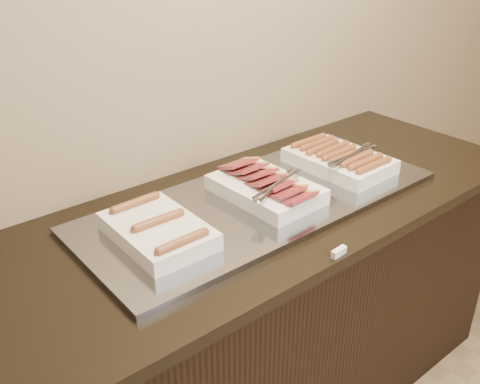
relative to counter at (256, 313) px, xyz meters
name	(u,v)px	position (x,y,z in m)	size (l,w,h in m)	color
counter	(256,313)	(0.00, 0.00, 0.00)	(2.06, 0.76, 0.90)	black
warming_tray	(261,201)	(0.01, 0.00, 0.46)	(1.20, 0.50, 0.02)	gray
dish_left	(158,230)	(-0.38, 0.00, 0.50)	(0.22, 0.33, 0.07)	white
dish_center	(266,188)	(0.03, 0.00, 0.50)	(0.27, 0.37, 0.09)	white
dish_right	(340,159)	(0.38, 0.00, 0.50)	(0.27, 0.36, 0.08)	white
label_holder	(339,252)	(-0.02, -0.36, 0.46)	(0.05, 0.02, 0.02)	white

